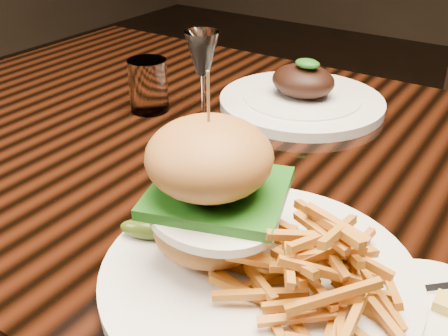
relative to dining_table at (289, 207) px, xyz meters
The scene contains 7 objects.
dining_table is the anchor object (origin of this frame).
burger_plate 0.30m from the dining_table, 71.76° to the right, with size 0.34×0.34×0.22m.
side_saucer 0.33m from the dining_table, 36.70° to the right, with size 0.14×0.14×0.02m.
ramekin 0.13m from the dining_table, 120.85° to the right, with size 0.07×0.07×0.03m, color white.
wine_glass 0.29m from the dining_table, 164.26° to the left, with size 0.06×0.06×0.16m.
water_tumbler 0.34m from the dining_table, behind, with size 0.07×0.07×0.10m, color white.
far_dish 0.25m from the dining_table, 113.14° to the left, with size 0.31×0.31×0.10m.
Camera 1 is at (0.30, -0.63, 1.14)m, focal length 42.00 mm.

